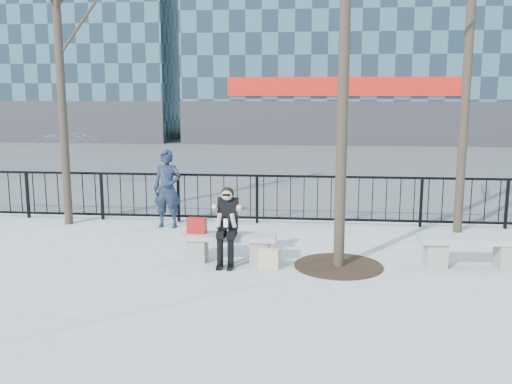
# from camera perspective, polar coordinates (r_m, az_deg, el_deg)

# --- Properties ---
(ground) EXTENTS (120.00, 120.00, 0.00)m
(ground) POSITION_cam_1_polar(r_m,az_deg,el_deg) (10.04, -2.75, -6.95)
(ground) COLOR #A3A39E
(ground) RESTS_ON ground
(street_surface) EXTENTS (60.00, 23.00, 0.01)m
(street_surface) POSITION_cam_1_polar(r_m,az_deg,el_deg) (24.71, 2.41, 3.21)
(street_surface) COLOR #474747
(street_surface) RESTS_ON ground
(railing) EXTENTS (14.00, 0.06, 1.10)m
(railing) POSITION_cam_1_polar(r_m,az_deg,el_deg) (12.80, -0.78, -0.67)
(railing) COLOR black
(railing) RESTS_ON ground
(tree_grate) EXTENTS (1.50, 1.50, 0.02)m
(tree_grate) POSITION_cam_1_polar(r_m,az_deg,el_deg) (9.85, 8.25, -7.31)
(tree_grate) COLOR black
(tree_grate) RESTS_ON ground
(bench_main) EXTENTS (1.65, 0.46, 0.49)m
(bench_main) POSITION_cam_1_polar(r_m,az_deg,el_deg) (9.96, -2.77, -5.29)
(bench_main) COLOR slate
(bench_main) RESTS_ON ground
(bench_second) EXTENTS (1.76, 0.49, 0.52)m
(bench_second) POSITION_cam_1_polar(r_m,az_deg,el_deg) (10.30, 20.74, -5.30)
(bench_second) COLOR slate
(bench_second) RESTS_ON ground
(seated_woman) EXTENTS (0.50, 0.64, 1.34)m
(seated_woman) POSITION_cam_1_polar(r_m,az_deg,el_deg) (9.72, -2.93, -3.44)
(seated_woman) COLOR black
(seated_woman) RESTS_ON ground
(handbag) EXTENTS (0.34, 0.18, 0.27)m
(handbag) POSITION_cam_1_polar(r_m,az_deg,el_deg) (10.00, -5.95, -3.35)
(handbag) COLOR #9E1313
(handbag) RESTS_ON bench_main
(shopping_bag) EXTENTS (0.38, 0.22, 0.34)m
(shopping_bag) POSITION_cam_1_polar(r_m,az_deg,el_deg) (9.61, 1.34, -6.66)
(shopping_bag) COLOR beige
(shopping_bag) RESTS_ON ground
(standing_man) EXTENTS (0.64, 0.44, 1.71)m
(standing_man) POSITION_cam_1_polar(r_m,az_deg,el_deg) (12.48, -8.85, 0.33)
(standing_man) COLOR black
(standing_man) RESTS_ON ground
(vendor_umbrella) EXTENTS (2.16, 2.20, 1.81)m
(vendor_umbrella) POSITION_cam_1_polar(r_m,az_deg,el_deg) (18.01, -18.44, 3.05)
(vendor_umbrella) COLOR gold
(vendor_umbrella) RESTS_ON ground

